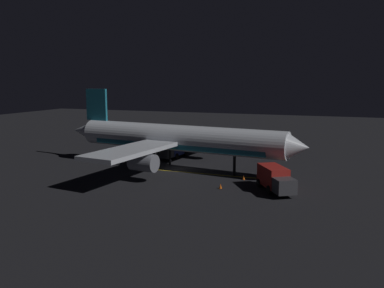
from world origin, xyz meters
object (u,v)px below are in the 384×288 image
traffic_cone_near_left (220,186)px  traffic_cone_near_right (244,178)px  ground_crew_worker (270,173)px  catering_truck (173,150)px  baggage_truck (275,179)px  airliner (174,139)px

traffic_cone_near_left → traffic_cone_near_right: same height
ground_crew_worker → traffic_cone_near_right: ground_crew_worker is taller
catering_truck → traffic_cone_near_right: size_ratio=11.04×
traffic_cone_near_left → catering_truck: bearing=-140.9°
traffic_cone_near_left → baggage_truck: bearing=100.2°
ground_crew_worker → traffic_cone_near_right: 3.15m
airliner → traffic_cone_near_left: (7.45, 8.61, -3.76)m
baggage_truck → catering_truck: (-13.33, -17.37, -0.15)m
catering_truck → ground_crew_worker: 18.52m
airliner → catering_truck: bearing=-156.2°
airliner → ground_crew_worker: airliner is taller
catering_truck → traffic_cone_near_left: 18.52m
catering_truck → ground_crew_worker: (9.00, 16.18, -0.27)m
traffic_cone_near_left → traffic_cone_near_right: size_ratio=1.00×
airliner → traffic_cone_near_left: bearing=49.1°
baggage_truck → traffic_cone_near_left: bearing=-79.8°
catering_truck → airliner: bearing=23.8°
baggage_truck → traffic_cone_near_left: 5.90m
baggage_truck → traffic_cone_near_right: (-3.71, -4.22, -1.06)m
airliner → ground_crew_worker: (2.08, 13.13, -3.12)m
ground_crew_worker → traffic_cone_near_left: (5.37, -4.52, -0.64)m
airliner → catering_truck: (-6.91, -3.05, -2.85)m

